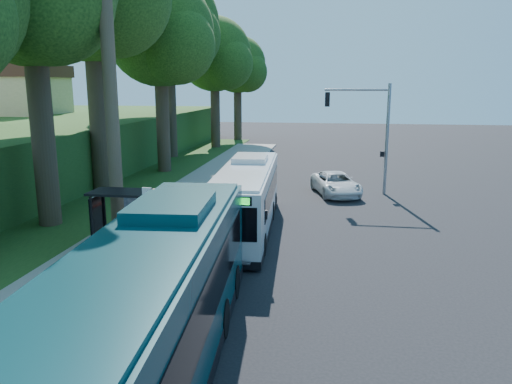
% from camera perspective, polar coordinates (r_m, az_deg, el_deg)
% --- Properties ---
extents(ground, '(140.00, 140.00, 0.00)m').
position_cam_1_polar(ground, '(23.44, 4.95, -5.05)').
color(ground, black).
rests_on(ground, ground).
extents(sidewalk, '(4.50, 70.00, 0.12)m').
position_cam_1_polar(sidewalk, '(24.94, -12.07, -4.07)').
color(sidewalk, gray).
rests_on(sidewalk, ground).
extents(red_curb, '(0.25, 30.00, 0.13)m').
position_cam_1_polar(red_curb, '(20.60, -9.97, -7.46)').
color(red_curb, maroon).
rests_on(red_curb, ground).
extents(grass_verge, '(8.00, 70.00, 0.06)m').
position_cam_1_polar(grass_verge, '(31.66, -18.56, -1.03)').
color(grass_verge, '#234719').
rests_on(grass_verge, ground).
extents(bus_shelter, '(3.20, 1.51, 2.55)m').
position_cam_1_polar(bus_shelter, '(21.92, -14.78, -1.73)').
color(bus_shelter, black).
rests_on(bus_shelter, ground).
extents(stop_sign_pole, '(0.35, 0.06, 3.17)m').
position_cam_1_polar(stop_sign_pole, '(19.25, -12.26, -2.68)').
color(stop_sign_pole, gray).
rests_on(stop_sign_pole, ground).
extents(traffic_signal_pole, '(4.10, 0.30, 7.00)m').
position_cam_1_polar(traffic_signal_pole, '(32.53, 13.02, 7.48)').
color(traffic_signal_pole, gray).
rests_on(traffic_signal_pole, ground).
extents(tree_2, '(8.82, 8.40, 15.12)m').
position_cam_1_polar(tree_2, '(40.72, -10.83, 17.00)').
color(tree_2, '#382B1E').
rests_on(tree_2, ground).
extents(tree_3, '(10.08, 9.60, 17.28)m').
position_cam_1_polar(tree_3, '(49.03, -9.96, 17.95)').
color(tree_3, '#382B1E').
rests_on(tree_3, ground).
extents(tree_4, '(8.40, 8.00, 14.14)m').
position_cam_1_polar(tree_4, '(55.88, -4.68, 15.04)').
color(tree_4, '#382B1E').
rests_on(tree_4, ground).
extents(tree_5, '(7.35, 7.00, 12.86)m').
position_cam_1_polar(tree_5, '(63.47, -2.06, 14.04)').
color(tree_5, '#382B1E').
rests_on(tree_5, ground).
extents(white_bus, '(3.06, 11.42, 3.37)m').
position_cam_1_polar(white_bus, '(24.02, -1.11, -0.52)').
color(white_bus, silver).
rests_on(white_bus, ground).
extents(teal_bus, '(3.77, 13.36, 3.93)m').
position_cam_1_polar(teal_bus, '(12.08, -11.76, -12.60)').
color(teal_bus, '#0A3137').
rests_on(teal_bus, ground).
extents(pickup, '(3.64, 5.55, 1.42)m').
position_cam_1_polar(pickup, '(32.34, 9.11, 0.96)').
color(pickup, silver).
rests_on(pickup, ground).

